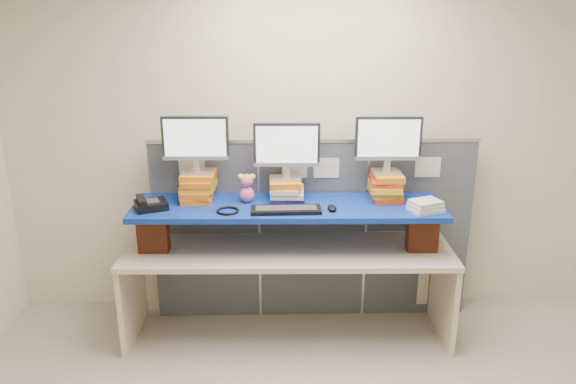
{
  "coord_description": "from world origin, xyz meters",
  "views": [
    {
      "loc": [
        -0.31,
        -2.47,
        2.5
      ],
      "look_at": [
        -0.21,
        1.45,
        1.2
      ],
      "focal_mm": 35.0,
      "sensor_mm": 36.0,
      "label": 1
    }
  ],
  "objects_px": {
    "desk_phone": "(150,204)",
    "monitor_right": "(388,141)",
    "desk": "(288,266)",
    "monitor_left": "(195,141)",
    "blue_board": "(288,207)",
    "monitor_center": "(287,148)",
    "keyboard": "(286,210)"
  },
  "relations": [
    {
      "from": "desk_phone",
      "to": "monitor_right",
      "type": "bearing_deg",
      "value": -16.56
    },
    {
      "from": "desk",
      "to": "desk_phone",
      "type": "relative_size",
      "value": 8.99
    },
    {
      "from": "monitor_left",
      "to": "blue_board",
      "type": "bearing_deg",
      "value": -9.86
    },
    {
      "from": "monitor_left",
      "to": "desk_phone",
      "type": "relative_size",
      "value": 1.77
    },
    {
      "from": "desk",
      "to": "monitor_right",
      "type": "relative_size",
      "value": 5.08
    },
    {
      "from": "desk",
      "to": "monitor_center",
      "type": "relative_size",
      "value": 5.08
    },
    {
      "from": "desk",
      "to": "monitor_right",
      "type": "bearing_deg",
      "value": 9.08
    },
    {
      "from": "monitor_center",
      "to": "desk_phone",
      "type": "bearing_deg",
      "value": -168.77
    },
    {
      "from": "monitor_left",
      "to": "monitor_center",
      "type": "height_order",
      "value": "monitor_left"
    },
    {
      "from": "desk",
      "to": "monitor_left",
      "type": "bearing_deg",
      "value": 170.14
    },
    {
      "from": "blue_board",
      "to": "monitor_center",
      "type": "height_order",
      "value": "monitor_center"
    },
    {
      "from": "monitor_center",
      "to": "monitor_right",
      "type": "bearing_deg",
      "value": -0.0
    },
    {
      "from": "monitor_right",
      "to": "desk_phone",
      "type": "distance_m",
      "value": 1.81
    },
    {
      "from": "monitor_left",
      "to": "desk_phone",
      "type": "xyz_separation_m",
      "value": [
        -0.33,
        -0.19,
        -0.42
      ]
    },
    {
      "from": "monitor_center",
      "to": "keyboard",
      "type": "height_order",
      "value": "monitor_center"
    },
    {
      "from": "monitor_center",
      "to": "desk_phone",
      "type": "relative_size",
      "value": 1.77
    },
    {
      "from": "blue_board",
      "to": "keyboard",
      "type": "height_order",
      "value": "keyboard"
    },
    {
      "from": "blue_board",
      "to": "monitor_right",
      "type": "bearing_deg",
      "value": 9.08
    },
    {
      "from": "desk_phone",
      "to": "keyboard",
      "type": "bearing_deg",
      "value": -26.97
    },
    {
      "from": "monitor_right",
      "to": "desk_phone",
      "type": "height_order",
      "value": "monitor_right"
    },
    {
      "from": "monitor_left",
      "to": "monitor_right",
      "type": "xyz_separation_m",
      "value": [
        1.42,
        -0.03,
        -0.0
      ]
    },
    {
      "from": "blue_board",
      "to": "monitor_left",
      "type": "distance_m",
      "value": 0.84
    },
    {
      "from": "keyboard",
      "to": "monitor_right",
      "type": "bearing_deg",
      "value": 16.98
    },
    {
      "from": "monitor_center",
      "to": "monitor_right",
      "type": "xyz_separation_m",
      "value": [
        0.75,
        -0.01,
        0.05
      ]
    },
    {
      "from": "monitor_center",
      "to": "keyboard",
      "type": "distance_m",
      "value": 0.47
    },
    {
      "from": "desk",
      "to": "desk_phone",
      "type": "distance_m",
      "value": 1.14
    },
    {
      "from": "blue_board",
      "to": "keyboard",
      "type": "relative_size",
      "value": 4.55
    },
    {
      "from": "keyboard",
      "to": "desk_phone",
      "type": "distance_m",
      "value": 0.99
    },
    {
      "from": "desk",
      "to": "monitor_center",
      "type": "distance_m",
      "value": 0.91
    },
    {
      "from": "monitor_right",
      "to": "keyboard",
      "type": "distance_m",
      "value": 0.91
    },
    {
      "from": "monitor_right",
      "to": "desk",
      "type": "bearing_deg",
      "value": -170.92
    },
    {
      "from": "monitor_right",
      "to": "keyboard",
      "type": "bearing_deg",
      "value": -160.63
    }
  ]
}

